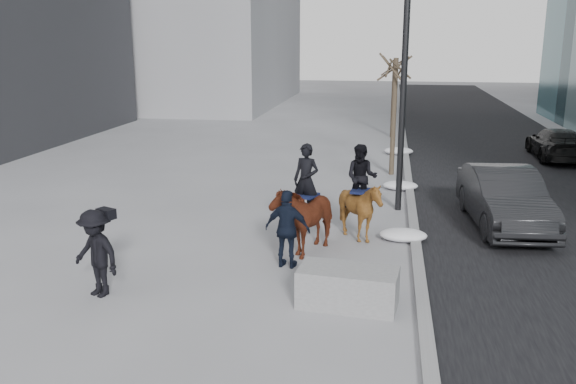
% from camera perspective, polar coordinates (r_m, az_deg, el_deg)
% --- Properties ---
extents(ground, '(120.00, 120.00, 0.00)m').
position_cam_1_polar(ground, '(13.37, -0.85, -7.50)').
color(ground, gray).
rests_on(ground, ground).
extents(road, '(8.00, 90.00, 0.01)m').
position_cam_1_polar(road, '(23.26, 21.03, 1.03)').
color(road, black).
rests_on(road, ground).
extents(curb, '(0.25, 90.00, 0.12)m').
position_cam_1_polar(curb, '(22.76, 11.15, 1.59)').
color(curb, gray).
rests_on(curb, ground).
extents(planter, '(1.95, 1.13, 0.74)m').
position_cam_1_polar(planter, '(11.72, 5.63, -8.87)').
color(planter, gray).
rests_on(planter, ground).
extents(car_near, '(2.06, 4.89, 1.57)m').
position_cam_1_polar(car_near, '(17.27, 19.59, -0.55)').
color(car_near, black).
rests_on(car_near, ground).
extents(car_far, '(1.88, 4.51, 1.30)m').
position_cam_1_polar(car_far, '(27.78, 23.84, 4.15)').
color(car_far, black).
rests_on(car_far, ground).
extents(tree_near, '(1.20, 1.20, 4.72)m').
position_cam_1_polar(tree_near, '(22.63, 9.88, 7.48)').
color(tree_near, '#36271F').
rests_on(tree_near, ground).
extents(tree_far, '(1.20, 1.20, 4.30)m').
position_cam_1_polar(tree_far, '(31.40, 9.82, 8.96)').
color(tree_far, '#3A3022').
rests_on(tree_far, ground).
extents(mounted_left, '(1.51, 2.16, 2.55)m').
position_cam_1_polar(mounted_left, '(14.47, 1.61, -1.82)').
color(mounted_left, '#532110').
rests_on(mounted_left, ground).
extents(mounted_right, '(1.42, 1.56, 2.42)m').
position_cam_1_polar(mounted_right, '(15.25, 6.80, -1.00)').
color(mounted_right, '#4D2B0F').
rests_on(mounted_right, ground).
extents(feeder, '(1.08, 0.94, 1.75)m').
position_cam_1_polar(feeder, '(13.38, -0.04, -3.50)').
color(feeder, black).
rests_on(feeder, ground).
extents(camera_crew, '(1.30, 1.06, 1.75)m').
position_cam_1_polar(camera_crew, '(12.50, -17.52, -5.45)').
color(camera_crew, black).
rests_on(camera_crew, ground).
extents(lamppost, '(0.25, 1.65, 9.09)m').
position_cam_1_polar(lamppost, '(17.55, 10.98, 14.15)').
color(lamppost, black).
rests_on(lamppost, ground).
extents(snow_piles, '(1.25, 12.47, 0.32)m').
position_cam_1_polar(snow_piles, '(21.34, 10.45, 1.03)').
color(snow_piles, white).
rests_on(snow_piles, ground).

